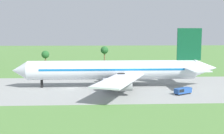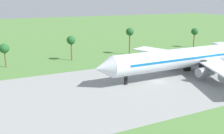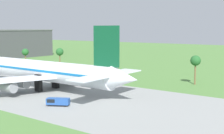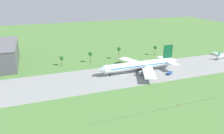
# 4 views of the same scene
# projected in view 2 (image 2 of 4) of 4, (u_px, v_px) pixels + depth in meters

# --- Properties ---
(ground_plane) EXTENTS (600.00, 600.00, 0.00)m
(ground_plane) POSITION_uv_depth(u_px,v_px,m) (157.00, 81.00, 77.11)
(ground_plane) COLOR #517F3D
(taxiway_strip) EXTENTS (320.00, 44.00, 0.02)m
(taxiway_strip) POSITION_uv_depth(u_px,v_px,m) (157.00, 81.00, 77.10)
(taxiway_strip) COLOR gray
(taxiway_strip) RESTS_ON ground_plane
(jet_airliner) EXTENTS (70.31, 55.83, 20.15)m
(jet_airliner) POSITION_uv_depth(u_px,v_px,m) (193.00, 57.00, 83.69)
(jet_airliner) COLOR silver
(jet_airliner) RESTS_ON ground_plane
(palm_tree_row) EXTENTS (95.56, 3.60, 12.18)m
(palm_tree_row) POSITION_uv_depth(u_px,v_px,m) (109.00, 38.00, 109.15)
(palm_tree_row) COLOR brown
(palm_tree_row) RESTS_ON ground_plane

